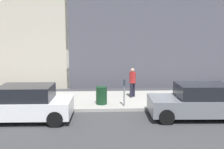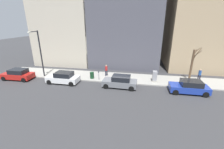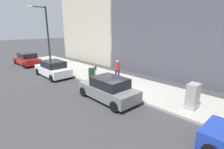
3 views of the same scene
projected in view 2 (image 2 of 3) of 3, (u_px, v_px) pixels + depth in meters
The scene contains 15 objects.
ground_plane at pixel (120, 84), 19.85m from camera, with size 120.00×120.00×0.00m, color #38383A.
sidewalk at pixel (121, 78), 21.68m from camera, with size 4.00×36.00×0.15m, color #9E9B93.
parked_car_blue at pixel (189, 87), 17.09m from camera, with size 1.93×4.20×1.52m.
parked_car_grey at pixel (120, 82), 18.59m from camera, with size 2.05×4.26×1.52m.
parked_car_white at pixel (63, 78), 19.87m from camera, with size 1.98×4.23×1.52m.
parked_car_red at pixel (18, 74), 21.10m from camera, with size 1.99×4.23×1.52m.
parking_meter at pixel (99, 74), 20.44m from camera, with size 0.14×0.10×1.35m.
utility_box at pixel (155, 76), 20.00m from camera, with size 0.83×0.61×1.43m.
streetlamp at pixel (39, 50), 20.69m from camera, with size 1.97×0.32×6.50m.
bare_tree at pixel (192, 64), 19.85m from camera, with size 1.43×1.00×4.53m.
trash_bin at pixel (92, 75), 21.18m from camera, with size 0.56×0.56×0.90m, color #14381E.
pedestrian_near_meter at pixel (200, 74), 20.16m from camera, with size 0.36×0.40×1.66m.
pedestrian_midblock at pixel (106, 70), 22.05m from camera, with size 0.36×0.36×1.66m.
office_block_center at pixel (127, 4), 26.98m from camera, with size 12.05×12.05×21.60m, color #4C4C56.
office_tower_right at pixel (68, 11), 28.44m from camera, with size 10.39×10.39×19.45m, color #BCB29E.
Camera 2 is at (-18.18, -2.31, 7.81)m, focal length 24.00 mm.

